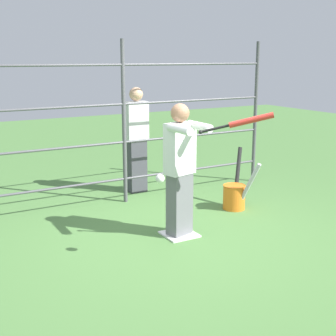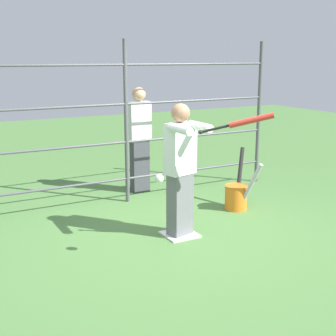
% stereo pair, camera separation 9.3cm
% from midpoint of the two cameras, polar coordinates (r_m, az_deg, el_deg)
% --- Properties ---
extents(ground_plane, '(24.00, 24.00, 0.00)m').
position_cam_midpoint_polar(ground_plane, '(5.91, 1.91, -8.17)').
color(ground_plane, '#4C7A3D').
extents(home_plate, '(0.40, 0.40, 0.02)m').
position_cam_midpoint_polar(home_plate, '(5.91, 1.91, -8.08)').
color(home_plate, white).
rests_on(home_plate, ground).
extents(fence_backstop, '(5.07, 0.06, 2.43)m').
position_cam_midpoint_polar(fence_backstop, '(6.98, -4.74, 5.47)').
color(fence_backstop, '#4C4C51').
rests_on(fence_backstop, ground).
extents(batter, '(0.41, 0.62, 1.64)m').
position_cam_midpoint_polar(batter, '(5.63, 2.06, 0.21)').
color(batter, slate).
rests_on(batter, ground).
extents(baseball_bat_swinging, '(0.66, 0.54, 0.26)m').
position_cam_midpoint_polar(baseball_bat_swinging, '(5.15, 9.85, 5.56)').
color(baseball_bat_swinging, black).
extents(softball_in_flight, '(0.10, 0.10, 0.10)m').
position_cam_midpoint_polar(softball_in_flight, '(4.84, -0.53, -1.29)').
color(softball_in_flight, white).
extents(bat_bucket, '(0.54, 0.77, 0.85)m').
position_cam_midpoint_polar(bat_bucket, '(6.89, 8.80, -3.27)').
color(bat_bucket, orange).
rests_on(bat_bucket, ground).
extents(bystander_behind_fence, '(0.35, 0.22, 1.71)m').
position_cam_midpoint_polar(bystander_behind_fence, '(7.57, -3.15, 3.63)').
color(bystander_behind_fence, '#3F3F47').
rests_on(bystander_behind_fence, ground).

